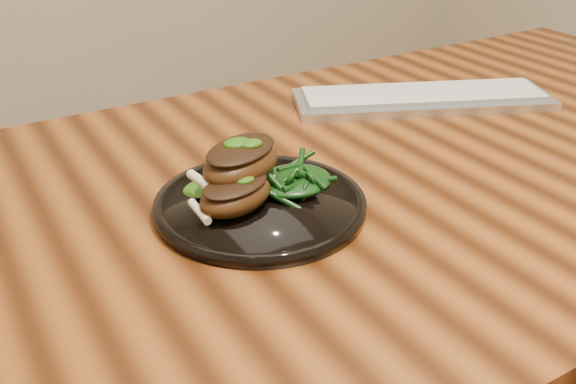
# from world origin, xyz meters

# --- Properties ---
(desk) EXTENTS (1.60, 0.80, 0.75)m
(desk) POSITION_xyz_m (0.00, 0.00, 0.67)
(desk) COLOR #361706
(desk) RESTS_ON ground
(plate) EXTENTS (0.25, 0.25, 0.02)m
(plate) POSITION_xyz_m (-0.22, -0.03, 0.76)
(plate) COLOR black
(plate) RESTS_ON desk
(lamb_chop_front) EXTENTS (0.11, 0.09, 0.04)m
(lamb_chop_front) POSITION_xyz_m (-0.26, -0.04, 0.79)
(lamb_chop_front) COLOR #40210C
(lamb_chop_front) RESTS_ON plate
(lamb_chop_back) EXTENTS (0.14, 0.12, 0.05)m
(lamb_chop_back) POSITION_xyz_m (-0.23, -0.00, 0.81)
(lamb_chop_back) COLOR #40210C
(lamb_chop_back) RESTS_ON plate
(herb_smear) EXTENTS (0.09, 0.06, 0.01)m
(herb_smear) POSITION_xyz_m (-0.25, 0.02, 0.77)
(herb_smear) COLOR #194207
(herb_smear) RESTS_ON plate
(greens_heap) EXTENTS (0.10, 0.09, 0.04)m
(greens_heap) POSITION_xyz_m (-0.17, -0.03, 0.78)
(greens_heap) COLOR black
(greens_heap) RESTS_ON plate
(keyboard) EXTENTS (0.45, 0.29, 0.02)m
(keyboard) POSITION_xyz_m (0.19, 0.15, 0.76)
(keyboard) COLOR silver
(keyboard) RESTS_ON desk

